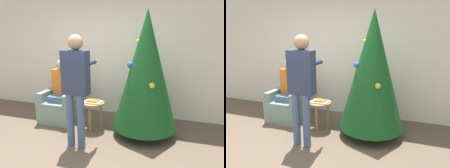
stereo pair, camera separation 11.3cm
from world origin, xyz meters
TOP-DOWN VIEW (x-y plane):
  - ground_plane at (0.00, 0.00)m, footprint 14.00×14.00m
  - wall_back at (0.00, 2.23)m, footprint 8.00×0.06m
  - christmas_tree at (1.01, 1.31)m, footprint 1.11×1.11m
  - armchair at (-0.76, 1.50)m, footprint 0.69×0.75m
  - person_seated at (-0.76, 1.47)m, footprint 0.36×0.46m
  - person_standing at (0.05, 0.61)m, footprint 0.42×0.57m
  - side_stool at (0.05, 1.27)m, footprint 0.43×0.43m
  - laptop at (0.05, 1.27)m, footprint 0.33×0.24m
  - book at (0.05, 1.27)m, footprint 0.20×0.15m

SIDE VIEW (x-z plane):
  - ground_plane at x=0.00m, z-range 0.00..0.00m
  - armchair at x=-0.76m, z-range -0.16..0.82m
  - side_stool at x=0.05m, z-range 0.18..0.70m
  - laptop at x=0.05m, z-range 0.52..0.54m
  - book at x=0.05m, z-range 0.54..0.56m
  - person_seated at x=-0.76m, z-range 0.06..1.32m
  - person_standing at x=0.05m, z-range 0.18..1.95m
  - christmas_tree at x=1.01m, z-range 0.08..2.26m
  - wall_back at x=0.00m, z-range 0.00..2.70m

